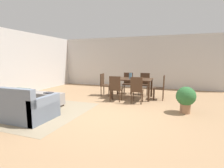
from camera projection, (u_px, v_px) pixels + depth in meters
name	position (u px, v px, depth m)	size (l,w,h in m)	color
ground_plane	(105.00, 115.00, 4.68)	(10.80, 10.80, 0.00)	#9E7A56
wall_back	(140.00, 62.00, 9.14)	(9.00, 0.12, 2.70)	beige
area_rug	(34.00, 111.00, 5.03)	(3.00, 2.80, 0.01)	gray
couch	(16.00, 107.00, 4.39)	(1.90, 0.99, 0.86)	slate
ottoman_table	(46.00, 98.00, 5.54)	(1.15, 0.45, 0.43)	gray
dining_table	(132.00, 81.00, 6.67)	(1.54, 0.95, 0.76)	#422B1C
dining_chair_near_left	(115.00, 87.00, 6.08)	(0.43, 0.43, 0.92)	#422B1C
dining_chair_near_right	(137.00, 89.00, 5.80)	(0.41, 0.41, 0.92)	#422B1C
dining_chair_far_left	(128.00, 82.00, 7.56)	(0.43, 0.43, 0.92)	#422B1C
dining_chair_far_right	(144.00, 82.00, 7.35)	(0.42, 0.42, 0.92)	#422B1C
dining_chair_head_east	(161.00, 86.00, 6.36)	(0.41, 0.41, 0.92)	#422B1C
dining_chair_head_west	(104.00, 83.00, 7.10)	(0.42, 0.42, 0.92)	#422B1C
vase_centerpiece	(130.00, 76.00, 6.66)	(0.11, 0.11, 0.22)	slate
book_on_ottoman	(49.00, 93.00, 5.42)	(0.26, 0.20, 0.03)	#333338
potted_plant	(186.00, 98.00, 4.76)	(0.53, 0.53, 0.75)	#996B4C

